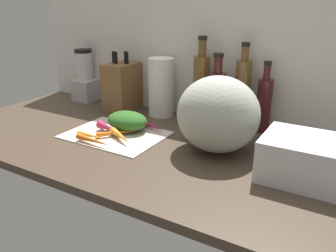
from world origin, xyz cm
name	(u,v)px	position (x,y,z in cm)	size (l,w,h in cm)	color
ground_plane	(141,142)	(0.00, 0.00, -1.50)	(170.00, 80.00, 3.00)	#47382B
wall_back	(188,50)	(0.00, 38.50, 30.00)	(170.00, 3.00, 60.00)	silver
cutting_board	(115,134)	(-11.06, -1.95, 0.40)	(38.38, 28.71, 0.80)	beige
carrot_0	(107,127)	(-15.25, -2.03, 2.56)	(3.52, 3.52, 10.06)	#B2264C
carrot_1	(121,136)	(-4.65, -6.55, 2.30)	(3.00, 3.00, 15.18)	orange
carrot_2	(153,126)	(-0.50, 9.81, 1.92)	(2.24, 2.24, 15.31)	#B2264C
carrot_3	(118,133)	(-8.92, -3.15, 1.85)	(2.10, 2.10, 16.81)	orange
carrot_4	(94,141)	(-11.12, -14.42, 2.03)	(2.45, 2.45, 16.60)	orange
carrot_5	(91,136)	(-15.62, -10.84, 1.82)	(2.04, 2.04, 12.75)	orange
carrot_6	(139,124)	(-6.86, 8.82, 1.94)	(2.29, 2.29, 15.30)	red
carrot_greens_pile	(127,121)	(-9.78, 4.32, 4.50)	(17.51, 13.47, 7.41)	#2D6023
winter_squash	(218,114)	(29.40, 5.09, 13.45)	(29.06, 27.37, 26.91)	#B2B7A8
knife_block	(122,86)	(-29.93, 27.57, 11.62)	(12.38, 17.25, 28.34)	brown
blender_appliance	(85,79)	(-57.39, 31.23, 11.76)	(11.55, 11.55, 27.36)	#B2B2B7
paper_towel_roll	(161,87)	(-8.73, 29.50, 13.38)	(11.68, 11.68, 26.77)	white
bottle_0	(201,87)	(10.45, 31.50, 15.58)	(7.02, 7.02, 37.07)	brown
bottle_1	(216,98)	(19.69, 27.02, 12.84)	(7.33, 7.33, 31.23)	#471919
bottle_2	(242,93)	(28.81, 32.18, 15.17)	(6.31, 6.31, 35.44)	brown
bottle_3	(264,104)	(38.08, 32.29, 11.77)	(5.91, 5.91, 28.81)	#471919
dish_rack	(312,160)	(61.91, -1.04, 6.41)	(28.57, 21.19, 12.82)	silver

